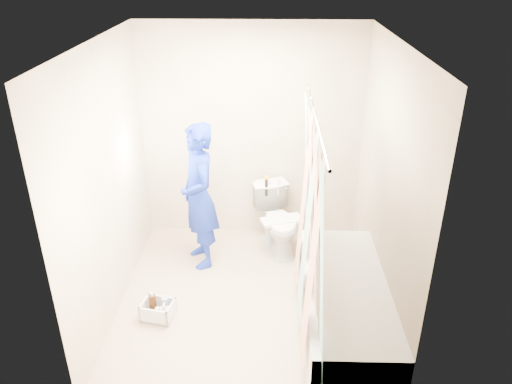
{
  "coord_description": "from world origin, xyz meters",
  "views": [
    {
      "loc": [
        0.19,
        -3.85,
        3.04
      ],
      "look_at": [
        0.07,
        0.29,
        1.0
      ],
      "focal_mm": 35.0,
      "sensor_mm": 36.0,
      "label": 1
    }
  ],
  "objects_px": {
    "bathtub": "(344,306)",
    "cleaning_caddy": "(159,311)",
    "toilet": "(278,220)",
    "plumber": "(199,197)"
  },
  "relations": [
    {
      "from": "bathtub",
      "to": "cleaning_caddy",
      "type": "relative_size",
      "value": 5.53
    },
    {
      "from": "plumber",
      "to": "cleaning_caddy",
      "type": "xyz_separation_m",
      "value": [
        -0.28,
        -0.94,
        -0.69
      ]
    },
    {
      "from": "bathtub",
      "to": "toilet",
      "type": "height_order",
      "value": "toilet"
    },
    {
      "from": "bathtub",
      "to": "plumber",
      "type": "distance_m",
      "value": 1.8
    },
    {
      "from": "bathtub",
      "to": "plumber",
      "type": "xyz_separation_m",
      "value": [
        -1.36,
        1.06,
        0.5
      ]
    },
    {
      "from": "toilet",
      "to": "cleaning_caddy",
      "type": "xyz_separation_m",
      "value": [
        -1.09,
        -1.21,
        -0.28
      ]
    },
    {
      "from": "toilet",
      "to": "plumber",
      "type": "relative_size",
      "value": 0.46
    },
    {
      "from": "bathtub",
      "to": "cleaning_caddy",
      "type": "height_order",
      "value": "bathtub"
    },
    {
      "from": "toilet",
      "to": "plumber",
      "type": "height_order",
      "value": "plumber"
    },
    {
      "from": "plumber",
      "to": "bathtub",
      "type": "bearing_deg",
      "value": 28.13
    }
  ]
}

